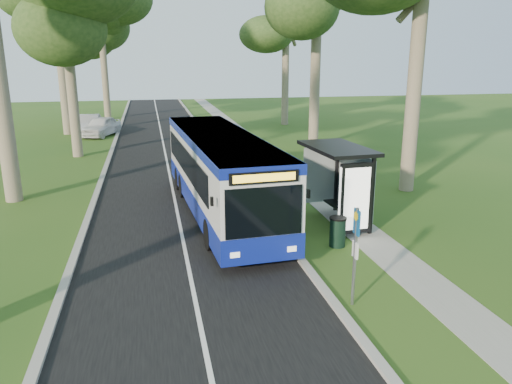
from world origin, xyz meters
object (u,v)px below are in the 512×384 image
bus_stop_sign (355,246)px  car_white (101,126)px  bus (220,173)px  litter_bin (338,232)px  car_silver (89,124)px  bus_shelter (345,172)px

bus_stop_sign → car_white: (-8.69, 30.59, -0.86)m
bus → litter_bin: 5.66m
bus → car_silver: (-7.53, 23.61, -0.92)m
litter_bin → car_white: 28.36m
car_white → bus_stop_sign: bearing=-52.7°
car_white → car_silver: car_silver is taller
bus_stop_sign → car_silver: size_ratio=0.56×
bus_shelter → car_silver: 28.79m
bus_shelter → litter_bin: bus_shelter is taller
litter_bin → car_silver: bearing=111.2°
bus → car_white: bus is taller
bus → bus_stop_sign: (2.23, -8.40, -0.06)m
bus_stop_sign → car_silver: bus_stop_sign is taller
bus → bus_stop_sign: 8.69m
bus → bus_shelter: size_ratio=3.43×
litter_bin → car_white: bearing=110.2°
bus_stop_sign → litter_bin: size_ratio=2.57×
bus_stop_sign → litter_bin: 4.28m
bus_stop_sign → car_white: bearing=107.9°
bus_stop_sign → bus_shelter: bus_shelter is taller
car_white → litter_bin: bearing=-48.4°
bus_shelter → car_silver: bearing=110.0°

